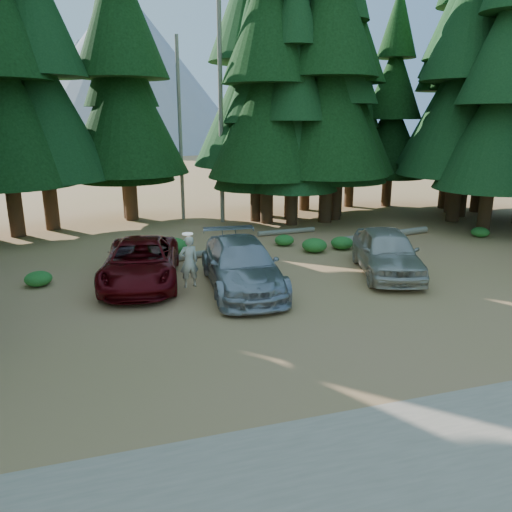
# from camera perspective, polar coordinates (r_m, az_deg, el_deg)

# --- Properties ---
(ground) EXTENTS (160.00, 160.00, 0.00)m
(ground) POSITION_cam_1_polar(r_m,az_deg,el_deg) (15.01, 6.06, -7.03)
(ground) COLOR #B08A4A
(ground) RESTS_ON ground
(gravel_strip) EXTENTS (26.00, 3.50, 0.01)m
(gravel_strip) POSITION_cam_1_polar(r_m,az_deg,el_deg) (10.12, 21.45, -20.30)
(gravel_strip) COLOR tan
(gravel_strip) RESTS_ON ground
(forest_belt_north) EXTENTS (36.00, 7.00, 22.00)m
(forest_belt_north) POSITION_cam_1_polar(r_m,az_deg,el_deg) (28.84, -5.60, 4.04)
(forest_belt_north) COLOR black
(forest_belt_north) RESTS_ON ground
(snag_front) EXTENTS (0.24, 0.24, 12.00)m
(snag_front) POSITION_cam_1_polar(r_m,az_deg,el_deg) (27.94, -4.05, 16.09)
(snag_front) COLOR slate
(snag_front) RESTS_ON ground
(snag_back) EXTENTS (0.20, 0.20, 10.00)m
(snag_back) POSITION_cam_1_polar(r_m,az_deg,el_deg) (29.05, -8.66, 13.96)
(snag_back) COLOR slate
(snag_back) RESTS_ON ground
(mountain_peak) EXTENTS (48.00, 50.00, 28.00)m
(mountain_peak) POSITION_cam_1_polar(r_m,az_deg,el_deg) (101.23, -16.18, 19.00)
(mountain_peak) COLOR #94969C
(mountain_peak) RESTS_ON ground
(red_pickup) EXTENTS (3.42, 5.91, 1.55)m
(red_pickup) POSITION_cam_1_polar(r_m,az_deg,el_deg) (18.20, -13.02, -0.69)
(red_pickup) COLOR #5B070C
(red_pickup) RESTS_ON ground
(silver_minivan_center) EXTENTS (2.77, 5.92, 1.67)m
(silver_minivan_center) POSITION_cam_1_polar(r_m,az_deg,el_deg) (17.17, -1.64, -1.05)
(silver_minivan_center) COLOR #A7A9AF
(silver_minivan_center) RESTS_ON ground
(silver_minivan_right) EXTENTS (3.50, 5.44, 1.72)m
(silver_minivan_right) POSITION_cam_1_polar(r_m,az_deg,el_deg) (19.41, 14.73, 0.48)
(silver_minivan_right) COLOR beige
(silver_minivan_right) RESTS_ON ground
(frisbee_player) EXTENTS (0.70, 0.51, 1.84)m
(frisbee_player) POSITION_cam_1_polar(r_m,az_deg,el_deg) (16.69, -7.68, -0.63)
(frisbee_player) COLOR beige
(frisbee_player) RESTS_ON ground
(log_left) EXTENTS (3.96, 1.59, 0.29)m
(log_left) POSITION_cam_1_polar(r_m,az_deg,el_deg) (21.21, -6.61, 0.17)
(log_left) COLOR slate
(log_left) RESTS_ON ground
(log_mid) EXTENTS (3.10, 0.43, 0.25)m
(log_mid) POSITION_cam_1_polar(r_m,az_deg,el_deg) (25.43, 3.51, 2.80)
(log_mid) COLOR slate
(log_mid) RESTS_ON ground
(log_right) EXTENTS (5.16, 1.19, 0.33)m
(log_right) POSITION_cam_1_polar(r_m,az_deg,el_deg) (25.38, 14.66, 2.38)
(log_right) COLOR slate
(log_right) RESTS_ON ground
(shrub_far_left) EXTENTS (0.97, 0.97, 0.53)m
(shrub_far_left) POSITION_cam_1_polar(r_m,az_deg,el_deg) (22.30, -12.78, 0.97)
(shrub_far_left) COLOR #206B24
(shrub_far_left) RESTS_ON ground
(shrub_left) EXTENTS (0.88, 0.88, 0.48)m
(shrub_left) POSITION_cam_1_polar(r_m,az_deg,el_deg) (23.07, -9.92, 1.55)
(shrub_left) COLOR #206B24
(shrub_left) RESTS_ON ground
(shrub_center_left) EXTENTS (1.30, 1.30, 0.71)m
(shrub_center_left) POSITION_cam_1_polar(r_m,az_deg,el_deg) (21.86, -9.49, 1.10)
(shrub_center_left) COLOR #206B24
(shrub_center_left) RESTS_ON ground
(shrub_center_right) EXTENTS (0.89, 0.89, 0.49)m
(shrub_center_right) POSITION_cam_1_polar(r_m,az_deg,el_deg) (23.15, 3.26, 1.83)
(shrub_center_right) COLOR #206B24
(shrub_center_right) RESTS_ON ground
(shrub_right) EXTENTS (1.01, 1.01, 0.55)m
(shrub_right) POSITION_cam_1_polar(r_m,az_deg,el_deg) (22.80, 9.81, 1.48)
(shrub_right) COLOR #206B24
(shrub_right) RESTS_ON ground
(shrub_far_right) EXTENTS (1.10, 1.10, 0.60)m
(shrub_far_right) POSITION_cam_1_polar(r_m,az_deg,el_deg) (22.11, 6.70, 1.23)
(shrub_far_right) COLOR #206B24
(shrub_far_right) RESTS_ON ground
(shrub_edge_west) EXTENTS (0.94, 0.94, 0.51)m
(shrub_edge_west) POSITION_cam_1_polar(r_m,az_deg,el_deg) (19.19, -23.62, -2.39)
(shrub_edge_west) COLOR #206B24
(shrub_edge_west) RESTS_ON ground
(shrub_edge_east) EXTENTS (0.88, 0.88, 0.48)m
(shrub_edge_east) POSITION_cam_1_polar(r_m,az_deg,el_deg) (27.13, 24.24, 2.50)
(shrub_edge_east) COLOR #206B24
(shrub_edge_east) RESTS_ON ground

